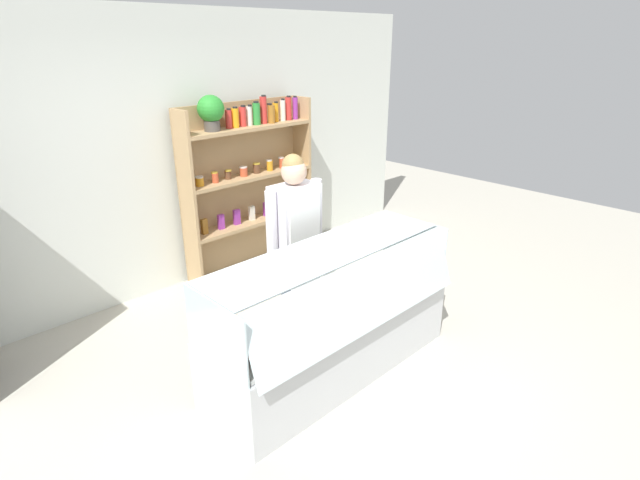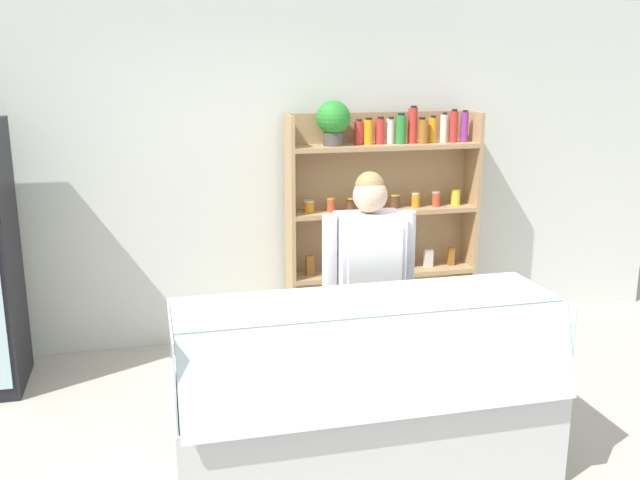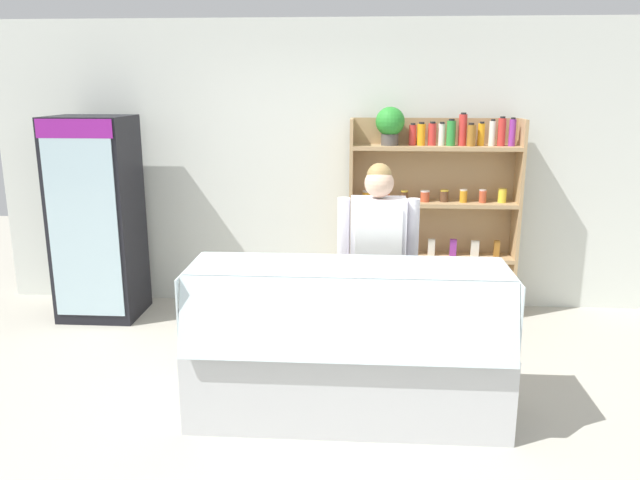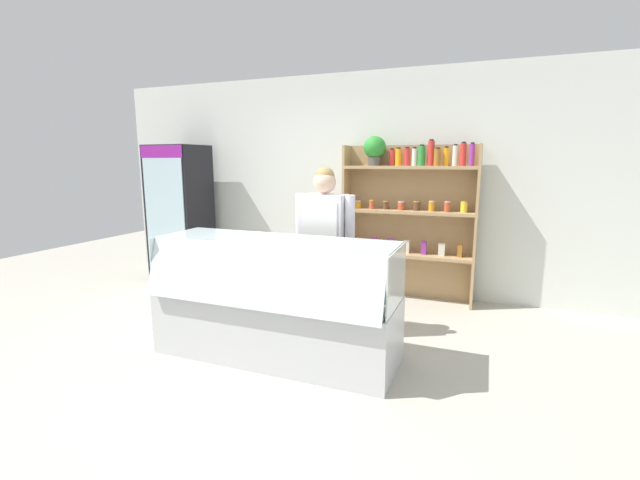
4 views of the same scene
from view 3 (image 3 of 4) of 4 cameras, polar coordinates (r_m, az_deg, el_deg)
The scene contains 6 objects.
ground_plane at distance 4.26m, azimuth 1.61°, elevation -15.73°, with size 12.00×12.00×0.00m, color #B7B2A3.
back_wall at distance 5.99m, azimuth 2.57°, elevation 6.72°, with size 6.80×0.10×2.70m, color silver.
drinks_fridge at distance 6.04m, azimuth -19.70°, elevation 1.85°, with size 0.70×0.62×1.84m.
shelving_unit at distance 5.83m, azimuth 9.96°, elevation 3.85°, with size 1.54×0.29×1.92m.
deli_display_case at distance 4.14m, azimuth 2.39°, elevation -11.74°, with size 2.03×0.74×1.01m.
shop_clerk at distance 4.50m, azimuth 5.28°, elevation -1.30°, with size 0.58×0.25×1.58m.
Camera 3 is at (0.13, -3.69, 2.12)m, focal length 35.00 mm.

